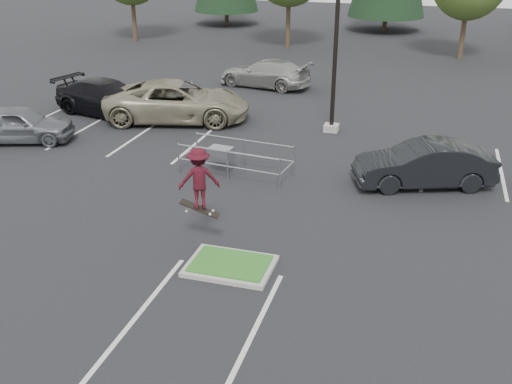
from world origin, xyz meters
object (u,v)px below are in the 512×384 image
(cart_corral, at_px, (225,154))
(car_l_tan, at_px, (176,102))
(car_l_black, at_px, (107,98))
(car_l_grey, at_px, (18,124))
(car_r_charc, at_px, (424,164))
(car_far_silver, at_px, (266,73))
(skateboarder, at_px, (198,179))
(light_pole, at_px, (337,23))

(cart_corral, height_order, car_l_tan, car_l_tan)
(car_l_black, xyz_separation_m, car_l_grey, (-1.50, -4.50, -0.06))
(car_l_tan, xyz_separation_m, car_r_charc, (11.00, -4.50, -0.13))
(car_l_black, height_order, car_far_silver, car_l_black)
(skateboarder, height_order, car_far_silver, skateboarder)
(car_l_black, bearing_deg, car_l_tan, -75.42)
(light_pole, relative_size, car_r_charc, 2.19)
(skateboarder, height_order, car_r_charc, skateboarder)
(cart_corral, relative_size, car_l_grey, 0.94)
(cart_corral, height_order, car_l_black, car_l_black)
(cart_corral, distance_m, car_r_charc, 6.87)
(cart_corral, distance_m, skateboarder, 5.48)
(cart_corral, height_order, car_l_grey, car_l_grey)
(light_pole, distance_m, skateboarder, 11.43)
(car_l_black, bearing_deg, car_l_grey, 176.14)
(car_far_silver, bearing_deg, cart_corral, 19.45)
(cart_corral, distance_m, car_far_silver, 12.74)
(light_pole, xyz_separation_m, skateboarder, (-1.70, -11.00, -2.60))
(light_pole, distance_m, car_l_black, 11.16)
(light_pole, relative_size, car_l_grey, 2.34)
(car_l_tan, xyz_separation_m, car_l_grey, (-5.00, -4.50, -0.16))
(car_l_grey, bearing_deg, car_far_silver, -48.77)
(car_l_tan, relative_size, car_l_black, 1.17)
(car_l_tan, distance_m, car_r_charc, 11.89)
(skateboarder, relative_size, car_l_tan, 0.30)
(car_l_tan, relative_size, car_r_charc, 1.39)
(skateboarder, bearing_deg, light_pole, -125.50)
(skateboarder, distance_m, car_r_charc, 8.36)
(light_pole, distance_m, car_l_grey, 13.55)
(car_l_grey, distance_m, car_r_charc, 16.00)
(car_l_black, distance_m, car_r_charc, 15.18)
(car_l_tan, distance_m, car_far_silver, 7.61)
(car_r_charc, bearing_deg, car_l_tan, -131.82)
(car_l_black, bearing_deg, light_pole, -72.70)
(cart_corral, relative_size, car_r_charc, 0.88)
(car_l_tan, height_order, car_l_black, car_l_tan)
(cart_corral, distance_m, car_l_grey, 9.21)
(skateboarder, bearing_deg, car_r_charc, -160.25)
(car_l_black, height_order, car_r_charc, car_l_black)
(light_pole, bearing_deg, car_l_black, -177.27)
(cart_corral, xyz_separation_m, car_l_black, (-7.67, 5.28, 0.10))
(cart_corral, bearing_deg, car_l_grey, -177.98)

